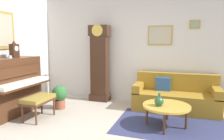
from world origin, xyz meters
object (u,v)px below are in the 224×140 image
Objects in this scene: piano at (9,87)px; coffee_table at (166,106)px; mantel_clock at (14,50)px; teacup at (10,57)px; green_jug at (159,101)px; potted_plant at (60,95)px; grandfather_clock at (100,65)px; piano_bench at (39,100)px; couch at (175,97)px.

piano reaches higher than coffee_table.
teacup is at bearing -74.31° from mantel_clock.
mantel_clock is 3.29m from green_jug.
coffee_table is 2.32× the size of mantel_clock.
potted_plant is (0.80, 0.71, -0.31)m from piano.
grandfather_clock is 17.50× the size of teacup.
piano_bench is 1.84× the size of mantel_clock.
teacup is 3.21m from green_jug.
piano is at bearing 178.88° from piano_bench.
piano is at bearing -90.76° from mantel_clock.
coffee_table is at bearing 6.73° from teacup.
piano is 12.41× the size of teacup.
potted_plant reaches higher than coffee_table.
mantel_clock is (-1.44, -1.48, 0.45)m from grandfather_clock.
mantel_clock is 0.68× the size of potted_plant.
grandfather_clock reaches higher than teacup.
green_jug is at bearing -9.95° from potted_plant.
green_jug is (-0.13, -0.11, 0.12)m from coffee_table.
green_jug is at bearing -38.89° from grandfather_clock.
piano_bench is at bearing -93.38° from potted_plant.
couch reaches higher than potted_plant.
potted_plant is at bearing 42.93° from teacup.
grandfather_clock is (1.44, 1.69, 0.34)m from piano.
grandfather_clock is at bearing 141.11° from green_jug.
teacup is at bearing -129.66° from grandfather_clock.
green_jug is (3.17, 0.29, -0.12)m from piano.
coffee_table is (1.85, -1.29, -0.57)m from grandfather_clock.
piano is 0.76× the size of couch.
piano_bench is 0.34× the size of grandfather_clock.
green_jug is at bearing 7.30° from piano_bench.
piano_bench is 0.37× the size of couch.
coffee_table is 3.45m from mantel_clock.
coffee_table is at bearing 6.92° from piano.
mantel_clock reaches higher than green_jug.
couch is 2.73m from potted_plant.
grandfather_clock is 8.46× the size of green_jug.
potted_plant reaches higher than piano_bench.
potted_plant is (0.04, 0.72, -0.08)m from piano_bench.
piano_bench is 3.06m from couch.
potted_plant is at bearing 172.92° from coffee_table.
potted_plant is (-0.64, -0.98, -0.64)m from grandfather_clock.
piano_bench is 6.03× the size of teacup.
piano_bench is 1.28m from mantel_clock.
piano is 0.71× the size of grandfather_clock.
piano is 2.06× the size of piano_bench.
teacup is (0.06, 0.02, 0.64)m from piano.
piano_bench is at bearing -2.65° from teacup.
coffee_table is 0.20m from green_jug.
green_jug reaches higher than potted_plant.
piano_bench is 2.92× the size of green_jug.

